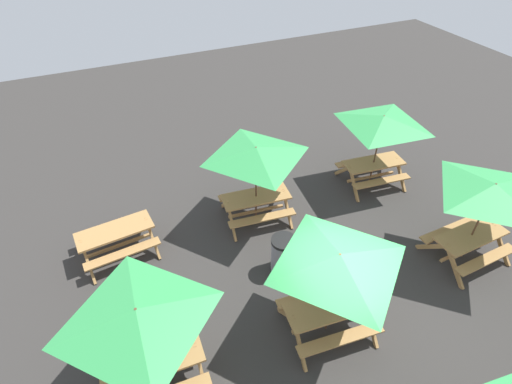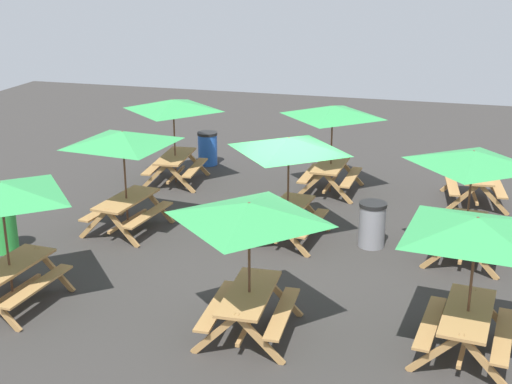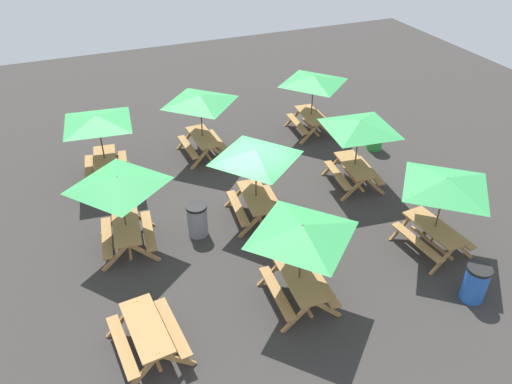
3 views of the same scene
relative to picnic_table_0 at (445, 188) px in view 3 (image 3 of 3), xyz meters
The scene contains 13 objects.
ground_plane 5.54m from the picnic_table_0, 131.40° to the right, with size 33.22×33.22×0.00m, color #33302D.
picnic_table_0 is the anchor object (origin of this frame).
picnic_table_1 4.98m from the picnic_table_0, 128.94° to the right, with size 2.19×2.19×2.34m.
picnic_table_2 8.24m from the picnic_table_0, 112.66° to the right, with size 2.20×2.20×2.34m.
picnic_table_3 10.35m from the picnic_table_0, 132.55° to the right, with size 2.81×2.81×2.34m.
picnic_table_4 7.43m from the picnic_table_0, behind, with size 2.15×2.15×2.34m.
picnic_table_5 3.60m from the picnic_table_0, behind, with size 2.81×2.81×2.34m.
picnic_table_6 4.21m from the picnic_table_0, 85.17° to the right, with size 2.09×2.09×2.34m.
picnic_table_7 7.96m from the picnic_table_0, 86.57° to the right, with size 1.92×1.68×0.81m.
picnic_table_8 8.42m from the picnic_table_0, 149.97° to the right, with size 2.07×2.07×2.34m.
trash_bin_gray 6.61m from the picnic_table_0, 117.95° to the right, with size 0.59×0.59×0.98m.
trash_bin_blue 2.41m from the picnic_table_0, ahead, with size 0.59×0.59×0.98m.
trash_bin_green 5.83m from the picnic_table_0, 162.34° to the left, with size 0.59×0.59×0.98m.
Camera 3 is at (11.30, -4.47, 8.94)m, focal length 35.00 mm.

